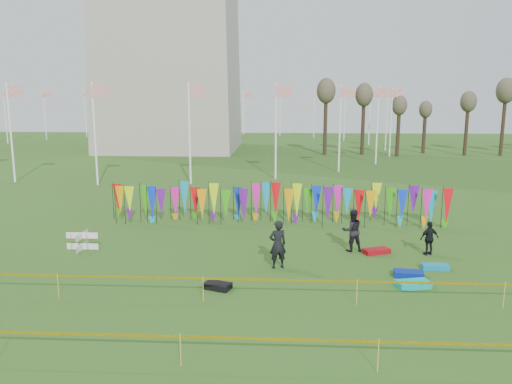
# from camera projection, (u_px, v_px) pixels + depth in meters

# --- Properties ---
(ground) EXTENTS (160.00, 160.00, 0.00)m
(ground) POSITION_uv_depth(u_px,v_px,m) (265.00, 278.00, 19.06)
(ground) COLOR #2D5016
(ground) RESTS_ON ground
(flagpole_ring) EXTENTS (57.40, 56.16, 8.00)m
(flagpole_ring) POSITION_uv_depth(u_px,v_px,m) (173.00, 119.00, 66.15)
(flagpole_ring) COLOR white
(flagpole_ring) RESTS_ON ground
(banner_row) EXTENTS (18.64, 0.64, 2.09)m
(banner_row) POSITION_uv_depth(u_px,v_px,m) (276.00, 202.00, 27.21)
(banner_row) COLOR black
(banner_row) RESTS_ON ground
(caution_tape_near) EXTENTS (26.00, 0.02, 0.90)m
(caution_tape_near) POSITION_uv_depth(u_px,v_px,m) (256.00, 281.00, 16.66)
(caution_tape_near) COLOR #DFBA04
(caution_tape_near) RESTS_ON ground
(caution_tape_far) EXTENTS (26.00, 0.02, 0.90)m
(caution_tape_far) POSITION_uv_depth(u_px,v_px,m) (248.00, 340.00, 12.59)
(caution_tape_far) COLOR #DFBA04
(caution_tape_far) RESTS_ON ground
(box_kite) EXTENTS (0.74, 0.74, 0.82)m
(box_kite) POSITION_uv_depth(u_px,v_px,m) (82.00, 241.00, 22.59)
(box_kite) COLOR red
(box_kite) RESTS_ON ground
(person_left) EXTENTS (0.86, 0.74, 1.98)m
(person_left) POSITION_uv_depth(u_px,v_px,m) (278.00, 244.00, 20.07)
(person_left) COLOR black
(person_left) RESTS_ON ground
(person_mid) EXTENTS (1.02, 0.75, 1.91)m
(person_mid) POSITION_uv_depth(u_px,v_px,m) (352.00, 230.00, 22.31)
(person_mid) COLOR black
(person_mid) RESTS_ON ground
(person_right) EXTENTS (0.99, 0.75, 1.50)m
(person_right) POSITION_uv_depth(u_px,v_px,m) (429.00, 238.00, 21.79)
(person_right) COLOR black
(person_right) RESTS_ON ground
(kite_bag_turquoise) EXTENTS (1.33, 0.90, 0.24)m
(kite_bag_turquoise) POSITION_uv_depth(u_px,v_px,m) (413.00, 284.00, 18.14)
(kite_bag_turquoise) COLOR #0BB1AB
(kite_bag_turquoise) RESTS_ON ground
(kite_bag_blue) EXTENTS (1.18, 0.73, 0.23)m
(kite_bag_blue) POSITION_uv_depth(u_px,v_px,m) (409.00, 274.00, 19.21)
(kite_bag_blue) COLOR #092498
(kite_bag_blue) RESTS_ON ground
(kite_bag_red) EXTENTS (1.30, 0.96, 0.22)m
(kite_bag_red) POSITION_uv_depth(u_px,v_px,m) (376.00, 251.00, 22.10)
(kite_bag_red) COLOR #A90B14
(kite_bag_red) RESTS_ON ground
(kite_bag_black) EXTENTS (1.09, 0.86, 0.22)m
(kite_bag_black) POSITION_uv_depth(u_px,v_px,m) (218.00, 286.00, 18.01)
(kite_bag_black) COLOR black
(kite_bag_black) RESTS_ON ground
(kite_bag_teal) EXTENTS (1.06, 0.54, 0.20)m
(kite_bag_teal) POSITION_uv_depth(u_px,v_px,m) (435.00, 267.00, 20.06)
(kite_bag_teal) COLOR #0D89B7
(kite_bag_teal) RESTS_ON ground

